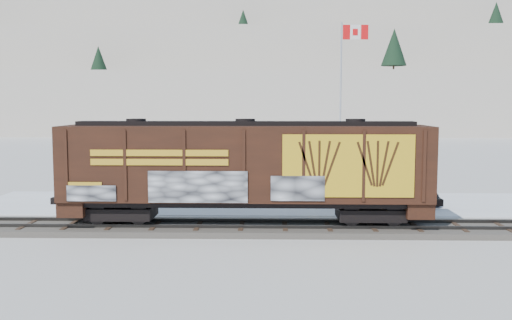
{
  "coord_description": "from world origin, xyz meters",
  "views": [
    {
      "loc": [
        -2.67,
        -26.09,
        5.86
      ],
      "look_at": [
        -3.41,
        3.0,
        3.03
      ],
      "focal_mm": 40.0,
      "sensor_mm": 36.0,
      "label": 1
    }
  ],
  "objects_px": {
    "flagpole": "(342,128)",
    "car_dark": "(394,193)",
    "car_white": "(274,191)",
    "car_silver": "(167,189)",
    "hopper_railcar": "(245,167)"
  },
  "relations": [
    {
      "from": "car_white",
      "to": "car_silver",
      "type": "bearing_deg",
      "value": 72.5
    },
    {
      "from": "hopper_railcar",
      "to": "car_dark",
      "type": "xyz_separation_m",
      "value": [
        8.21,
        6.23,
        -2.19
      ]
    },
    {
      "from": "flagpole",
      "to": "car_dark",
      "type": "distance_m",
      "value": 8.69
    },
    {
      "from": "hopper_railcar",
      "to": "car_silver",
      "type": "xyz_separation_m",
      "value": [
        -5.17,
        8.24,
        -2.29
      ]
    },
    {
      "from": "hopper_railcar",
      "to": "car_dark",
      "type": "relative_size",
      "value": 3.07
    },
    {
      "from": "flagpole",
      "to": "car_white",
      "type": "xyz_separation_m",
      "value": [
        -4.78,
        -6.07,
        -3.56
      ]
    },
    {
      "from": "car_dark",
      "to": "car_white",
      "type": "bearing_deg",
      "value": 62.38
    },
    {
      "from": "flagpole",
      "to": "car_silver",
      "type": "relative_size",
      "value": 2.84
    },
    {
      "from": "hopper_railcar",
      "to": "car_silver",
      "type": "height_order",
      "value": "hopper_railcar"
    },
    {
      "from": "car_silver",
      "to": "flagpole",
      "type": "bearing_deg",
      "value": -78.43
    },
    {
      "from": "car_silver",
      "to": "car_white",
      "type": "relative_size",
      "value": 1.0
    },
    {
      "from": "flagpole",
      "to": "car_white",
      "type": "relative_size",
      "value": 2.83
    },
    {
      "from": "flagpole",
      "to": "car_dark",
      "type": "relative_size",
      "value": 2.11
    },
    {
      "from": "hopper_railcar",
      "to": "flagpole",
      "type": "xyz_separation_m",
      "value": [
        6.14,
        13.94,
        1.25
      ]
    },
    {
      "from": "car_silver",
      "to": "car_dark",
      "type": "distance_m",
      "value": 13.54
    }
  ]
}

